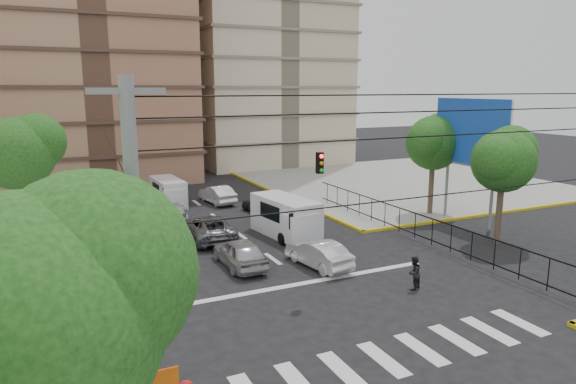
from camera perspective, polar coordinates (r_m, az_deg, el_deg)
ground at (r=23.27m, az=3.36°, el=-11.03°), size 160.00×160.00×0.00m
sidewalk_ne at (r=50.09m, az=12.49°, el=1.06°), size 26.00×26.00×0.15m
crosswalk_stripes at (r=18.75m, az=12.61°, el=-17.14°), size 12.00×2.40×0.01m
stop_line at (r=24.25m, az=1.98°, el=-10.05°), size 13.00×0.40×0.01m
park_fence at (r=31.61m, az=13.86°, el=-5.22°), size 0.10×22.50×1.66m
billboard at (r=35.24m, az=19.71°, el=6.09°), size 0.36×6.20×8.10m
tree_sw_near at (r=9.56m, az=-26.88°, el=-12.17°), size 5.63×4.60×7.57m
tree_park_a at (r=31.63m, az=22.91°, el=3.51°), size 4.41×3.60×6.83m
tree_park_c at (r=37.24m, az=15.97°, el=5.55°), size 4.65×3.80×7.25m
tree_tudor at (r=35.05m, az=-27.75°, el=4.13°), size 5.39×4.40×7.43m
traffic_light_nw at (r=27.36m, az=-19.33°, el=-1.39°), size 0.28×0.22×4.40m
traffic_light_hanging at (r=19.97m, az=6.37°, el=2.77°), size 18.00×9.12×0.92m
utility_pole_sw at (r=10.74m, az=-16.19°, el=-11.65°), size 1.40×0.28×9.00m
van_right_lane at (r=31.10m, az=-0.07°, el=-2.95°), size 2.69×5.47×2.36m
van_left_lane at (r=40.38m, az=-13.12°, el=-0.11°), size 2.02×4.65×2.06m
car_silver_front_left at (r=26.22m, az=-5.38°, el=-6.72°), size 1.77×4.32×1.47m
car_white_front_right at (r=26.17m, az=3.40°, el=-6.86°), size 2.04×4.28×1.35m
car_grey_mid_left at (r=31.04m, az=-8.72°, el=-3.92°), size 2.82×5.43×1.46m
car_silver_rear_left at (r=35.81m, az=-12.82°, el=-2.16°), size 2.15×4.51×1.27m
car_darkgrey_mid_right at (r=37.16m, az=-2.93°, el=-1.37°), size 2.17×4.01×1.30m
car_white_rear_right at (r=40.69m, az=-7.86°, el=-0.25°), size 1.97×4.42×1.41m
pedestrian_crosswalk at (r=23.93m, az=13.80°, el=-8.73°), size 0.92×0.83×1.54m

